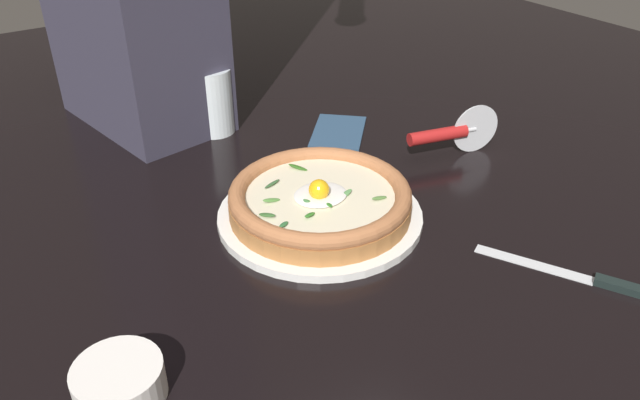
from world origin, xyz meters
TOP-DOWN VIEW (x-y plane):
  - ground_plane at (0.00, 0.00)m, footprint 2.40×2.40m
  - pizza_plate at (0.03, 0.01)m, footprint 0.29×0.29m
  - pizza at (0.03, 0.01)m, footprint 0.26×0.26m
  - side_bowl at (0.37, 0.17)m, footprint 0.09×0.09m
  - pizza_cutter at (-0.26, -0.03)m, footprint 0.17×0.05m
  - table_knife at (-0.18, 0.33)m, footprint 0.13×0.22m
  - drinking_glass at (0.03, -0.34)m, footprint 0.08×0.08m
  - folded_napkin at (-0.16, -0.20)m, footprint 0.16×0.16m

SIDE VIEW (x-z plane):
  - ground_plane at x=0.00m, z-range -0.03..0.00m
  - table_knife at x=-0.18m, z-range 0.00..0.01m
  - folded_napkin at x=-0.16m, z-range 0.00..0.01m
  - pizza_plate at x=0.03m, z-range 0.00..0.01m
  - side_bowl at x=0.37m, z-range 0.00..0.04m
  - pizza at x=0.03m, z-range 0.00..0.06m
  - pizza_cutter at x=-0.26m, z-range 0.00..0.08m
  - drinking_glass at x=0.03m, z-range -0.01..0.11m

